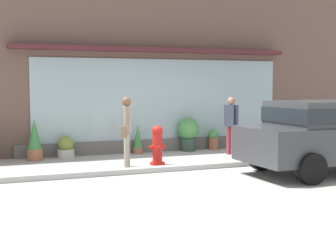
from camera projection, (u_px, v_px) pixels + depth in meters
name	position (u px, v px, depth m)	size (l,w,h in m)	color
ground_plane	(197.00, 167.00, 11.66)	(60.00, 60.00, 0.00)	#B2AFA8
curb_strip	(200.00, 166.00, 11.47)	(14.00, 0.24, 0.12)	#B2B2AD
storefront	(152.00, 72.00, 14.41)	(14.00, 0.81, 4.77)	brown
fire_hydrant	(157.00, 145.00, 12.04)	(0.43, 0.40, 0.97)	red
pedestrian_with_handbag	(127.00, 127.00, 11.61)	(0.39, 0.57, 1.68)	#9E9384
pedestrian_passerby	(231.00, 121.00, 13.68)	(0.31, 0.41, 1.62)	#8E333D
parked_car_dark_gray	(331.00, 132.00, 10.89)	(4.28, 2.05, 1.62)	#383A3D
potted_plant_trailing_edge	(138.00, 139.00, 13.92)	(0.28, 0.28, 0.84)	#9E6042
potted_plant_corner_tall	(35.00, 141.00, 12.70)	(0.40, 0.40, 1.08)	#9E6042
potted_plant_window_right	(213.00, 139.00, 14.79)	(0.32, 0.32, 0.62)	#9E6042
potted_plant_near_hydrant	(66.00, 147.00, 13.12)	(0.45, 0.45, 0.60)	#B7B2A3
potted_plant_low_front	(306.00, 131.00, 15.57)	(0.55, 0.55, 0.89)	#4C4C51
potted_plant_by_entrance	(188.00, 132.00, 14.47)	(0.65, 0.65, 0.98)	#33473D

